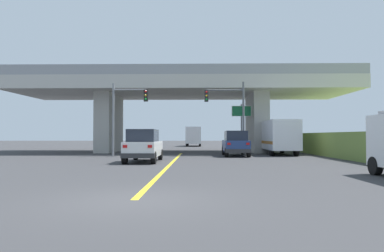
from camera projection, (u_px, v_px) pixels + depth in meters
ground at (183, 152)px, 34.87m from camera, size 160.00×160.00×0.00m
overpass_bridge at (183, 95)px, 35.03m from camera, size 32.72×10.01×7.89m
lane_divider_stripe at (171, 163)px, 20.49m from camera, size 0.20×23.55×0.01m
suv_lead at (144, 146)px, 21.62m from camera, size 1.93×4.66×2.02m
suv_crossing at (235, 143)px, 27.76m from camera, size 1.92×4.40×2.02m
box_truck at (278, 137)px, 30.23m from camera, size 2.33×7.11×2.92m
traffic_signal_nearside at (231, 109)px, 28.55m from camera, size 3.30×0.36×6.08m
traffic_signal_farside at (125, 109)px, 28.06m from camera, size 2.89×0.36×5.88m
highway_sign at (241, 116)px, 33.09m from camera, size 1.87×0.17×4.65m
semi_truck_distant at (194, 136)px, 54.77m from camera, size 2.33×6.88×2.99m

